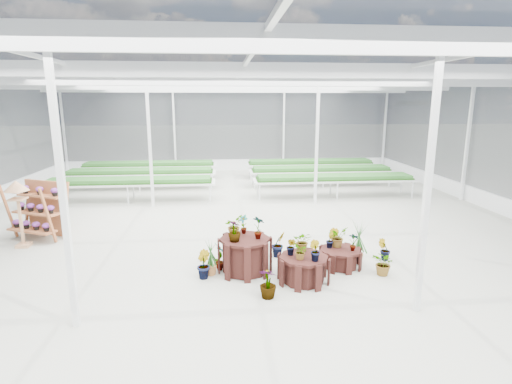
{
  "coord_description": "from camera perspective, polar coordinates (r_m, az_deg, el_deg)",
  "views": [
    {
      "loc": [
        -0.5,
        -10.36,
        3.7
      ],
      "look_at": [
        0.44,
        0.33,
        1.3
      ],
      "focal_mm": 28.0,
      "sensor_mm": 36.0,
      "label": 1
    }
  ],
  "objects": [
    {
      "name": "steel_frame",
      "position": [
        10.48,
        -2.25,
        4.64
      ],
      "size": [
        18.0,
        24.0,
        4.5
      ],
      "primitive_type": null,
      "color": "silver",
      "rests_on": "ground"
    },
    {
      "name": "nursery_plants",
      "position": [
        9.1,
        5.37,
        -7.88
      ],
      "size": [
        4.63,
        2.74,
        1.32
      ],
      "color": "#285E25",
      "rests_on": "ground"
    },
    {
      "name": "nursery_benches",
      "position": [
        17.87,
        -3.35,
        2.0
      ],
      "size": [
        16.0,
        7.0,
        0.84
      ],
      "primitive_type": null,
      "color": "silver",
      "rests_on": "ground"
    },
    {
      "name": "plinth_tall",
      "position": [
        8.97,
        -1.59,
        -9.0
      ],
      "size": [
        1.2,
        1.2,
        0.79
      ],
      "primitive_type": "cylinder",
      "rotation": [
        0.0,
        0.0,
        0.03
      ],
      "color": "black",
      "rests_on": "ground"
    },
    {
      "name": "greenhouse_shell",
      "position": [
        10.48,
        -2.25,
        4.64
      ],
      "size": [
        18.0,
        24.0,
        4.5
      ],
      "primitive_type": null,
      "color": "white",
      "rests_on": "ground"
    },
    {
      "name": "shelf_rack",
      "position": [
        12.56,
        -28.78,
        -2.37
      ],
      "size": [
        1.69,
        1.34,
        1.58
      ],
      "primitive_type": null,
      "rotation": [
        0.0,
        0.0,
        -0.43
      ],
      "color": "#9B5732",
      "rests_on": "ground"
    },
    {
      "name": "plinth_mid",
      "position": [
        8.62,
        6.8,
        -10.85
      ],
      "size": [
        1.39,
        1.39,
        0.56
      ],
      "primitive_type": "cylinder",
      "rotation": [
        0.0,
        0.0,
        0.38
      ],
      "color": "black",
      "rests_on": "ground"
    },
    {
      "name": "ground_plane",
      "position": [
        11.01,
        -2.15,
        -7.04
      ],
      "size": [
        24.0,
        24.0,
        0.0
      ],
      "primitive_type": "plane",
      "color": "gray",
      "rests_on": "ground"
    },
    {
      "name": "bird_table",
      "position": [
        12.01,
        -30.67,
        -2.73
      ],
      "size": [
        0.55,
        0.55,
        1.78
      ],
      "primitive_type": null,
      "rotation": [
        0.0,
        0.0,
        0.37
      ],
      "color": "tan",
      "rests_on": "ground"
    },
    {
      "name": "plinth_low",
      "position": [
        9.51,
        11.9,
        -9.18
      ],
      "size": [
        1.08,
        1.08,
        0.43
      ],
      "primitive_type": "cylinder",
      "rotation": [
        0.0,
        0.0,
        0.14
      ],
      "color": "black",
      "rests_on": "ground"
    }
  ]
}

